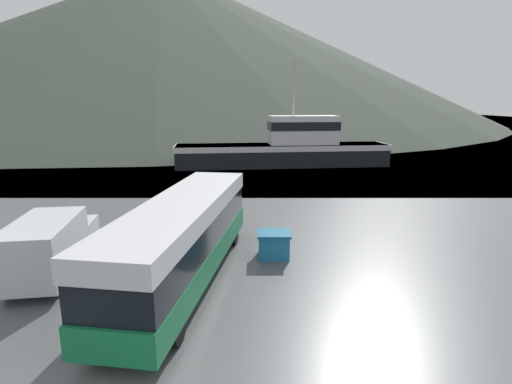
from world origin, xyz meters
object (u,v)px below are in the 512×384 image
object	(u,v)px
storage_bin	(274,244)
delivery_van	(50,244)
tour_bus	(184,235)
fishing_boat	(287,148)

from	to	relation	value
storage_bin	delivery_van	bearing A→B (deg)	-168.68
tour_bus	storage_bin	distance (m)	4.46
fishing_boat	delivery_van	bearing A→B (deg)	150.91
tour_bus	storage_bin	xyz separation A→B (m)	(3.59, 2.36, -1.23)
delivery_van	storage_bin	bearing A→B (deg)	3.03
delivery_van	storage_bin	world-z (taller)	delivery_van
tour_bus	storage_bin	bearing A→B (deg)	41.57
storage_bin	tour_bus	bearing A→B (deg)	-146.68
tour_bus	fishing_boat	xyz separation A→B (m)	(6.13, 28.48, 0.13)
tour_bus	fishing_boat	bearing A→B (deg)	86.10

